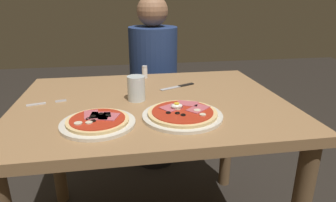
{
  "coord_description": "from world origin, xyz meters",
  "views": [
    {
      "loc": [
        -0.13,
        -1.2,
        1.18
      ],
      "look_at": [
        0.06,
        -0.1,
        0.78
      ],
      "focal_mm": 31.72,
      "sensor_mm": 36.0,
      "label": 1
    }
  ],
  "objects_px": {
    "water_glass_near": "(136,90)",
    "fork": "(43,103)",
    "dining_table": "(152,125)",
    "pizza_across_left": "(98,122)",
    "knife": "(180,86)",
    "pizza_foreground": "(182,114)",
    "diner_person": "(154,89)",
    "salt_shaker": "(145,72)"
  },
  "relations": [
    {
      "from": "pizza_across_left",
      "to": "fork",
      "type": "xyz_separation_m",
      "value": [
        -0.24,
        0.25,
        -0.01
      ]
    },
    {
      "from": "dining_table",
      "to": "pizza_foreground",
      "type": "height_order",
      "value": "pizza_foreground"
    },
    {
      "from": "water_glass_near",
      "to": "diner_person",
      "type": "relative_size",
      "value": 0.09
    },
    {
      "from": "dining_table",
      "to": "diner_person",
      "type": "height_order",
      "value": "diner_person"
    },
    {
      "from": "water_glass_near",
      "to": "diner_person",
      "type": "distance_m",
      "value": 0.8
    },
    {
      "from": "diner_person",
      "to": "water_glass_near",
      "type": "bearing_deg",
      "value": 77.78
    },
    {
      "from": "pizza_foreground",
      "to": "diner_person",
      "type": "bearing_deg",
      "value": 89.67
    },
    {
      "from": "water_glass_near",
      "to": "salt_shaker",
      "type": "height_order",
      "value": "water_glass_near"
    },
    {
      "from": "fork",
      "to": "diner_person",
      "type": "xyz_separation_m",
      "value": [
        0.55,
        0.73,
        -0.19
      ]
    },
    {
      "from": "pizza_across_left",
      "to": "water_glass_near",
      "type": "height_order",
      "value": "water_glass_near"
    },
    {
      "from": "pizza_across_left",
      "to": "salt_shaker",
      "type": "bearing_deg",
      "value": 69.67
    },
    {
      "from": "pizza_across_left",
      "to": "fork",
      "type": "relative_size",
      "value": 1.69
    },
    {
      "from": "fork",
      "to": "diner_person",
      "type": "distance_m",
      "value": 0.93
    },
    {
      "from": "diner_person",
      "to": "knife",
      "type": "bearing_deg",
      "value": 96.03
    },
    {
      "from": "pizza_foreground",
      "to": "salt_shaker",
      "type": "height_order",
      "value": "salt_shaker"
    },
    {
      "from": "pizza_across_left",
      "to": "water_glass_near",
      "type": "bearing_deg",
      "value": 57.54
    },
    {
      "from": "water_glass_near",
      "to": "diner_person",
      "type": "height_order",
      "value": "diner_person"
    },
    {
      "from": "pizza_foreground",
      "to": "fork",
      "type": "distance_m",
      "value": 0.59
    },
    {
      "from": "dining_table",
      "to": "fork",
      "type": "xyz_separation_m",
      "value": [
        -0.45,
        0.03,
        0.12
      ]
    },
    {
      "from": "knife",
      "to": "pizza_foreground",
      "type": "bearing_deg",
      "value": -100.11
    },
    {
      "from": "water_glass_near",
      "to": "fork",
      "type": "distance_m",
      "value": 0.39
    },
    {
      "from": "knife",
      "to": "pizza_across_left",
      "type": "bearing_deg",
      "value": -133.21
    },
    {
      "from": "dining_table",
      "to": "pizza_across_left",
      "type": "height_order",
      "value": "pizza_across_left"
    },
    {
      "from": "fork",
      "to": "salt_shaker",
      "type": "relative_size",
      "value": 2.32
    },
    {
      "from": "water_glass_near",
      "to": "fork",
      "type": "xyz_separation_m",
      "value": [
        -0.39,
        0.02,
        -0.04
      ]
    },
    {
      "from": "water_glass_near",
      "to": "knife",
      "type": "xyz_separation_m",
      "value": [
        0.22,
        0.16,
        -0.04
      ]
    },
    {
      "from": "dining_table",
      "to": "pizza_across_left",
      "type": "bearing_deg",
      "value": -133.56
    },
    {
      "from": "pizza_across_left",
      "to": "diner_person",
      "type": "distance_m",
      "value": 1.05
    },
    {
      "from": "pizza_across_left",
      "to": "diner_person",
      "type": "xyz_separation_m",
      "value": [
        0.31,
        0.98,
        -0.2
      ]
    },
    {
      "from": "pizza_across_left",
      "to": "water_glass_near",
      "type": "xyz_separation_m",
      "value": [
        0.15,
        0.24,
        0.04
      ]
    },
    {
      "from": "fork",
      "to": "water_glass_near",
      "type": "bearing_deg",
      "value": -2.46
    },
    {
      "from": "dining_table",
      "to": "pizza_foreground",
      "type": "relative_size",
      "value": 3.82
    },
    {
      "from": "dining_table",
      "to": "pizza_across_left",
      "type": "xyz_separation_m",
      "value": [
        -0.21,
        -0.22,
        0.13
      ]
    },
    {
      "from": "water_glass_near",
      "to": "dining_table",
      "type": "bearing_deg",
      "value": -12.09
    },
    {
      "from": "pizza_foreground",
      "to": "fork",
      "type": "height_order",
      "value": "pizza_foreground"
    },
    {
      "from": "salt_shaker",
      "to": "diner_person",
      "type": "relative_size",
      "value": 0.06
    },
    {
      "from": "dining_table",
      "to": "water_glass_near",
      "type": "relative_size",
      "value": 10.77
    },
    {
      "from": "dining_table",
      "to": "water_glass_near",
      "type": "bearing_deg",
      "value": 167.91
    },
    {
      "from": "dining_table",
      "to": "knife",
      "type": "height_order",
      "value": "knife"
    },
    {
      "from": "fork",
      "to": "salt_shaker",
      "type": "distance_m",
      "value": 0.57
    },
    {
      "from": "dining_table",
      "to": "knife",
      "type": "bearing_deg",
      "value": 47.24
    },
    {
      "from": "pizza_foreground",
      "to": "pizza_across_left",
      "type": "distance_m",
      "value": 0.31
    }
  ]
}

